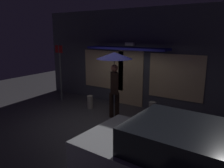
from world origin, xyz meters
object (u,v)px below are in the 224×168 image
at_px(sidewalk_bollard, 152,110).
at_px(sidewalk_bollard_2, 90,102).
at_px(person_with_umbrella, 114,65).
at_px(street_sign_post, 60,69).

distance_m(sidewalk_bollard, sidewalk_bollard_2, 2.47).
bearing_deg(sidewalk_bollard, sidewalk_bollard_2, -172.76).
height_order(person_with_umbrella, street_sign_post, street_sign_post).
distance_m(person_with_umbrella, sidewalk_bollard, 1.99).
bearing_deg(sidewalk_bollard, person_with_umbrella, -154.12).
distance_m(person_with_umbrella, sidewalk_bollard_2, 2.03).
bearing_deg(street_sign_post, sidewalk_bollard, 2.79).
bearing_deg(sidewalk_bollard, street_sign_post, -177.21).
height_order(street_sign_post, sidewalk_bollard_2, street_sign_post).
xyz_separation_m(street_sign_post, sidewalk_bollard, (4.11, 0.20, -1.10)).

